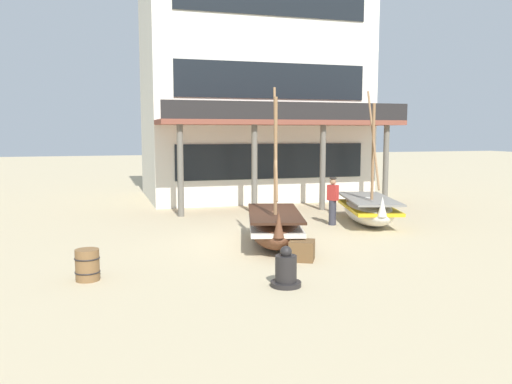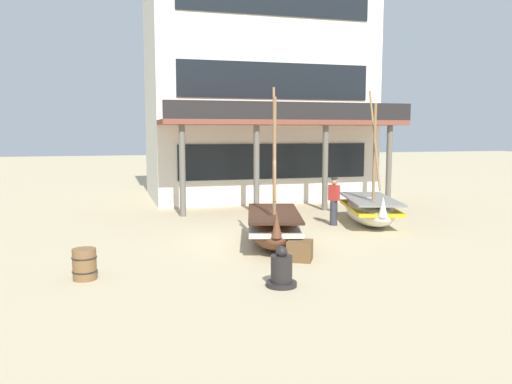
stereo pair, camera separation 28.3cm
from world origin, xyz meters
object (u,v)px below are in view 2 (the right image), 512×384
fisherman_by_hull (334,202)px  capstan_winch (281,271)px  fishing_boat_near_left (274,227)px  fishing_boat_centre_large (370,209)px  wooden_barrel (84,264)px  cargo_crate (300,251)px  harbor_building_main (255,87)px

fisherman_by_hull → capstan_winch: size_ratio=1.92×
fishing_boat_near_left → capstan_winch: (-1.06, -3.89, -0.21)m
fishing_boat_centre_large → wooden_barrel: size_ratio=6.74×
fishing_boat_centre_large → wooden_barrel: fishing_boat_centre_large is taller
fishing_boat_near_left → wooden_barrel: size_ratio=6.47×
capstan_winch → cargo_crate: bearing=59.8°
fishing_boat_centre_large → cargo_crate: fishing_boat_centre_large is taller
fishing_boat_centre_large → fisherman_by_hull: size_ratio=2.80×
fishing_boat_near_left → cargo_crate: (0.11, -1.88, -0.29)m
fishing_boat_centre_large → fisherman_by_hull: bearing=176.3°
cargo_crate → harbor_building_main: bearing=79.1°
capstan_winch → harbor_building_main: bearing=76.3°
fishing_boat_near_left → fisherman_by_hull: fishing_boat_near_left is taller
fishing_boat_centre_large → harbor_building_main: bearing=100.8°
wooden_barrel → harbor_building_main: 16.54m
wooden_barrel → cargo_crate: size_ratio=1.13×
capstan_winch → cargo_crate: capstan_winch is taller
fishing_boat_centre_large → fishing_boat_near_left: bearing=-150.7°
fishing_boat_near_left → capstan_winch: bearing=-105.3°
capstan_winch → harbor_building_main: size_ratio=0.08×
fishing_boat_near_left → cargo_crate: size_ratio=7.33×
fishing_boat_near_left → fisherman_by_hull: 3.97m
wooden_barrel → fishing_boat_near_left: bearing=23.4°
fishing_boat_near_left → capstan_winch: 4.04m
fishing_boat_near_left → harbor_building_main: 12.76m
cargo_crate → harbor_building_main: harbor_building_main is taller
fishing_boat_centre_large → cargo_crate: 6.10m
capstan_winch → cargo_crate: size_ratio=1.42×
cargo_crate → fishing_boat_centre_large: bearing=45.4°
cargo_crate → harbor_building_main: 14.55m
fishing_boat_centre_large → harbor_building_main: harbor_building_main is taller
fishing_boat_near_left → harbor_building_main: bearing=76.9°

